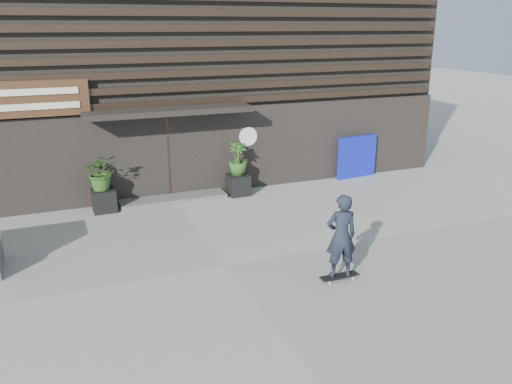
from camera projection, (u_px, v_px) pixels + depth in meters
name	position (u px, v px, depth m)	size (l,w,h in m)	color
ground	(226.00, 266.00, 10.89)	(80.00, 80.00, 0.00)	#999791
entrance_step	(173.00, 198.00, 14.93)	(3.00, 0.80, 0.12)	#535250
planter_pot_left	(104.00, 200.00, 14.00)	(0.60, 0.60, 0.60)	black
bamboo_left	(101.00, 172.00, 13.77)	(0.86, 0.75, 0.96)	#2D591E
planter_pot_right	(238.00, 185.00, 15.37)	(0.60, 0.60, 0.60)	black
bamboo_right	(238.00, 159.00, 15.13)	(0.54, 0.54, 0.96)	#2D591E
blue_tarp	(357.00, 157.00, 17.03)	(1.45, 0.12, 1.36)	#0D17B4
building	(131.00, 47.00, 18.48)	(18.00, 11.00, 8.00)	black
skateboarder	(341.00, 236.00, 10.01)	(0.78, 0.49, 1.75)	black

